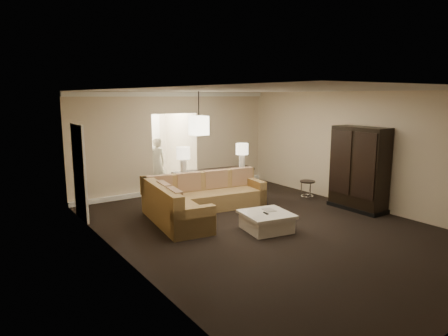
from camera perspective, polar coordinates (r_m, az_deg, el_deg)
ground at (r=8.37m, az=6.21°, el=-8.54°), size 8.00×8.00×0.00m
wall_back at (r=11.33m, az=-6.97°, el=3.67°), size 6.00×0.04×2.80m
wall_left at (r=6.50m, az=-14.03°, el=-1.49°), size 0.04×8.00×2.80m
wall_right at (r=10.23m, az=19.23°, el=2.46°), size 0.04×8.00×2.80m
ceiling at (r=7.92m, az=6.61°, el=11.00°), size 6.00×8.00×0.02m
crown_molding at (r=11.21m, az=-7.00°, el=10.42°), size 6.00×0.10×0.12m
baseboard at (r=11.51m, az=-6.71°, el=-2.99°), size 6.00×0.10×0.12m
side_door at (r=9.20m, az=-19.94°, el=-0.61°), size 0.05×0.90×2.10m
foyer at (r=12.53m, az=-9.82°, el=3.78°), size 1.44×2.02×2.80m
sectional_sofa at (r=9.19m, az=-3.78°, el=-4.51°), size 3.18×2.42×0.87m
coffee_table at (r=8.18m, az=6.08°, el=-7.57°), size 1.07×1.07×0.39m
console_table at (r=10.29m, az=-1.46°, el=-2.06°), size 2.18×0.77×0.83m
armoire at (r=9.96m, az=18.72°, el=-0.33°), size 0.59×1.38×1.98m
drink_table at (r=10.71m, az=11.82°, el=-2.54°), size 0.39×0.39×0.49m
table_lamp_left at (r=9.83m, az=-5.83°, el=1.78°), size 0.33×0.33×0.63m
table_lamp_right at (r=10.53m, az=2.59°, el=2.39°), size 0.33×0.33×0.63m
pendant_light at (r=10.14m, az=-3.61°, el=6.10°), size 0.38×0.38×1.09m
person at (r=11.49m, az=-9.64°, el=0.92°), size 0.65×0.46×1.70m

